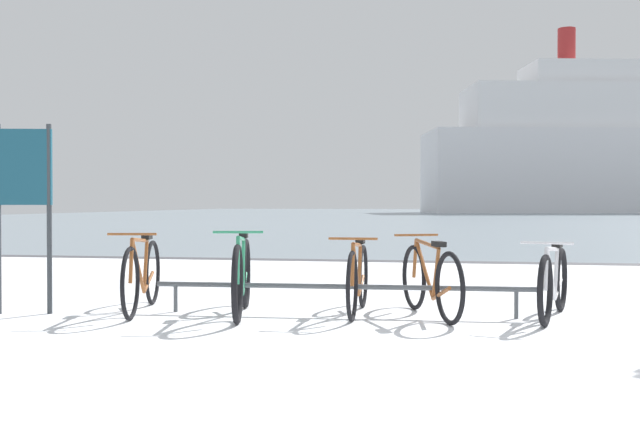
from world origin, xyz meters
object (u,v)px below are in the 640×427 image
(bicycle_4, at_px, (554,283))
(ferry_ship, at_px, (621,151))
(bicycle_0, at_px, (142,275))
(bicycle_2, at_px, (358,278))
(bicycle_3, at_px, (430,280))
(bicycle_1, at_px, (242,277))
(info_sign, at_px, (24,186))

(bicycle_4, xyz_separation_m, ferry_ship, (16.69, 75.59, 6.18))
(bicycle_0, height_order, bicycle_2, bicycle_0)
(bicycle_0, relative_size, bicycle_3, 1.12)
(bicycle_1, xyz_separation_m, bicycle_2, (1.10, 0.29, -0.03))
(bicycle_0, bearing_deg, info_sign, -163.40)
(bicycle_2, height_order, bicycle_4, bicycle_2)
(bicycle_2, xyz_separation_m, ferry_ship, (18.56, 75.63, 6.17))
(bicycle_1, distance_m, ferry_ship, 78.67)
(bicycle_1, xyz_separation_m, bicycle_4, (2.97, 0.34, -0.04))
(bicycle_3, height_order, info_sign, info_sign)
(bicycle_0, bearing_deg, ferry_ship, 74.73)
(bicycle_0, xyz_separation_m, bicycle_1, (1.06, -0.06, 0.01))
(bicycle_4, relative_size, info_sign, 0.88)
(bicycle_1, bearing_deg, bicycle_2, 14.79)
(bicycle_4, bearing_deg, bicycle_1, -173.52)
(bicycle_0, bearing_deg, bicycle_4, 4.01)
(bicycle_2, bearing_deg, info_sign, -170.19)
(bicycle_1, xyz_separation_m, ferry_ship, (19.66, 75.92, 6.14))
(bicycle_2, bearing_deg, bicycle_0, -173.76)
(info_sign, bearing_deg, bicycle_2, 9.81)
(bicycle_1, height_order, bicycle_4, bicycle_1)
(bicycle_3, bearing_deg, bicycle_0, -176.20)
(bicycle_0, bearing_deg, bicycle_2, 6.24)
(bicycle_0, relative_size, ferry_ship, 0.04)
(ferry_ship, bearing_deg, bicycle_1, -104.52)
(bicycle_0, distance_m, bicycle_3, 2.88)
(bicycle_0, relative_size, bicycle_4, 1.06)
(bicycle_4, distance_m, ferry_ship, 77.65)
(bicycle_0, height_order, ferry_ship, ferry_ship)
(bicycle_0, relative_size, bicycle_1, 1.01)
(bicycle_4, xyz_separation_m, info_sign, (-5.12, -0.61, 0.93))
(bicycle_2, distance_m, bicycle_4, 1.87)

